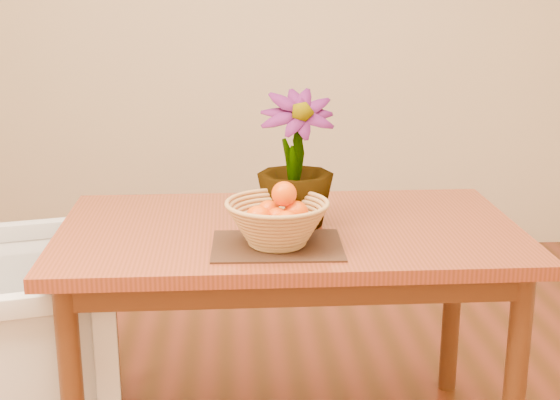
{
  "coord_description": "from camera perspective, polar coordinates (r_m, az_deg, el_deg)",
  "views": [
    {
      "loc": [
        -0.18,
        -1.96,
        1.47
      ],
      "look_at": [
        -0.04,
        0.18,
        0.87
      ],
      "focal_mm": 50.0,
      "sensor_mm": 36.0,
      "label": 1
    }
  ],
  "objects": [
    {
      "name": "orange_pile",
      "position": [
        2.17,
        -0.11,
        -0.88
      ],
      "size": [
        0.18,
        0.17,
        0.13
      ],
      "rotation": [
        0.0,
        0.0,
        -0.24
      ],
      "color": "#FF6404",
      "rests_on": "wicker_basket"
    },
    {
      "name": "placemat",
      "position": [
        2.2,
        -0.2,
        -3.35
      ],
      "size": [
        0.37,
        0.29,
        0.01
      ],
      "primitive_type": "cube",
      "rotation": [
        0.0,
        0.0,
        -0.03
      ],
      "color": "#311E12",
      "rests_on": "table"
    },
    {
      "name": "wall_back",
      "position": [
        4.21,
        -1.38,
        14.06
      ],
      "size": [
        4.0,
        0.02,
        2.7
      ],
      "primitive_type": "cube",
      "color": "beige",
      "rests_on": "floor"
    },
    {
      "name": "wicker_basket",
      "position": [
        2.18,
        -0.21,
        -1.82
      ],
      "size": [
        0.29,
        0.29,
        0.12
      ],
      "color": "tan",
      "rests_on": "placemat"
    },
    {
      "name": "table",
      "position": [
        2.41,
        0.69,
        -3.91
      ],
      "size": [
        1.4,
        0.8,
        0.75
      ],
      "color": "maroon",
      "rests_on": "floor"
    },
    {
      "name": "potted_plant",
      "position": [
        2.33,
        1.14,
        2.92
      ],
      "size": [
        0.24,
        0.24,
        0.41
      ],
      "primitive_type": "imported",
      "rotation": [
        0.0,
        0.0,
        0.06
      ],
      "color": "#1B4A15",
      "rests_on": "table"
    }
  ]
}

